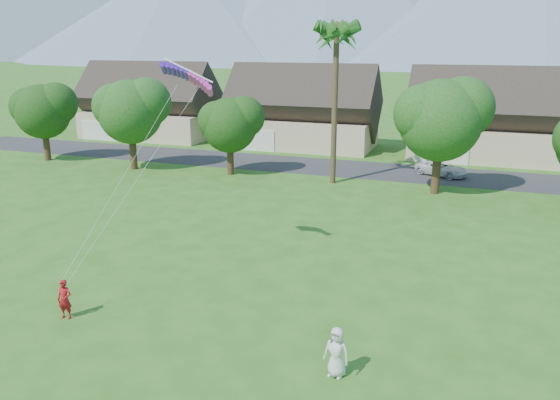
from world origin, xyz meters
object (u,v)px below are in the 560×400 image
at_px(kite_flyer, 65,299).
at_px(watcher, 337,352).
at_px(parked_car, 442,169).
at_px(parafoil_kite, 189,75).

height_order(kite_flyer, watcher, watcher).
height_order(parked_car, parafoil_kite, parafoil_kite).
bearing_deg(parafoil_kite, kite_flyer, -121.96).
distance_m(kite_flyer, watcher, 11.43).
distance_m(kite_flyer, parked_car, 33.61).
xyz_separation_m(parked_car, parafoil_kite, (-10.50, -24.23, 8.85)).
bearing_deg(watcher, parafoil_kite, 150.13).
height_order(watcher, parafoil_kite, parafoil_kite).
bearing_deg(watcher, kite_flyer, -173.00).
height_order(watcher, parked_car, watcher).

